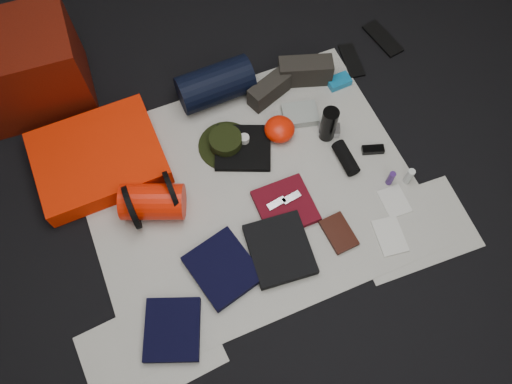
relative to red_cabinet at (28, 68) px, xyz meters
name	(u,v)px	position (x,y,z in m)	size (l,w,h in m)	color
floor	(250,190)	(0.83, -0.99, -0.23)	(4.50, 4.50, 0.02)	black
newspaper_mat	(250,189)	(0.83, -0.99, -0.22)	(1.60, 1.30, 0.01)	silver
newspaper_sheet_front_left	(150,350)	(0.13, -1.54, -0.22)	(0.58, 0.40, 0.00)	silver
newspaper_sheet_front_right	(412,228)	(1.48, -1.49, -0.22)	(0.58, 0.40, 0.00)	silver
red_cabinet	(28,68)	(0.00, 0.00, 0.00)	(0.54, 0.45, 0.45)	#551006
sleeping_pad	(99,158)	(0.18, -0.55, -0.16)	(0.62, 0.51, 0.11)	#F42302
stuff_sack	(153,202)	(0.36, -0.91, -0.13)	(0.18, 0.18, 0.30)	red
sack_strap_left	(132,208)	(0.26, -0.91, -0.11)	(0.22, 0.22, 0.03)	black
sack_strap_right	(172,193)	(0.46, -0.91, -0.11)	(0.22, 0.22, 0.03)	black
navy_duffel	(215,85)	(0.88, -0.39, -0.11)	(0.21, 0.21, 0.40)	black
boonie_brim	(226,145)	(0.81, -0.70, -0.21)	(0.29, 0.29, 0.01)	black
boonie_crown	(226,141)	(0.81, -0.70, -0.17)	(0.17, 0.17, 0.07)	black
hiking_boot_left	(269,90)	(1.14, -0.50, -0.16)	(0.25, 0.09, 0.12)	black
hiking_boot_right	(305,71)	(1.37, -0.47, -0.15)	(0.29, 0.11, 0.15)	black
flip_flop_left	(351,60)	(1.68, -0.46, -0.22)	(0.09, 0.24, 0.01)	black
flip_flop_right	(383,39)	(1.92, -0.38, -0.22)	(0.10, 0.27, 0.02)	black
trousers_navy_a	(172,330)	(0.25, -1.50, -0.20)	(0.24, 0.28, 0.04)	black
trousers_navy_b	(223,268)	(0.55, -1.32, -0.19)	(0.27, 0.31, 0.05)	black
trousers_charcoal	(280,249)	(0.83, -1.34, -0.19)	(0.28, 0.32, 0.05)	black
black_tshirt	(243,148)	(0.88, -0.76, -0.20)	(0.29, 0.27, 0.03)	black
red_shirt	(285,206)	(0.95, -1.15, -0.20)	(0.27, 0.27, 0.04)	#5A0915
orange_stuff_sack	(279,129)	(1.09, -0.75, -0.17)	(0.16, 0.16, 0.10)	red
first_aid_pouch	(300,114)	(1.24, -0.69, -0.20)	(0.18, 0.14, 0.05)	gray
water_bottle	(329,124)	(1.32, -0.85, -0.11)	(0.08, 0.08, 0.21)	black
speaker	(346,158)	(1.34, -1.03, -0.18)	(0.07, 0.07, 0.18)	black
compact_camera	(329,130)	(1.34, -0.84, -0.20)	(0.11, 0.07, 0.05)	silver
cyan_case	(339,81)	(1.53, -0.57, -0.20)	(0.13, 0.08, 0.04)	#106B9D
toiletry_purple	(391,178)	(1.49, -1.22, -0.17)	(0.03, 0.03, 0.10)	#3E2067
toiletry_clear	(409,176)	(1.58, -1.25, -0.17)	(0.04, 0.04, 0.11)	silver
paperback_book	(339,233)	(1.13, -1.37, -0.21)	(0.12, 0.19, 0.03)	black
map_booklet	(390,236)	(1.35, -1.48, -0.21)	(0.13, 0.19, 0.01)	silver
map_printout	(394,201)	(1.46, -1.33, -0.22)	(0.12, 0.16, 0.01)	silver
sunglasses	(373,150)	(1.50, -1.03, -0.20)	(0.11, 0.05, 0.03)	black
key_cluster	(169,345)	(0.21, -1.55, -0.21)	(0.07, 0.07, 0.01)	silver
tape_roll	(244,139)	(0.90, -0.73, -0.17)	(0.05, 0.05, 0.04)	silver
energy_bar_a	(276,203)	(0.91, -1.13, -0.18)	(0.10, 0.04, 0.01)	silver
energy_bar_b	(291,198)	(0.99, -1.13, -0.18)	(0.10, 0.04, 0.01)	silver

